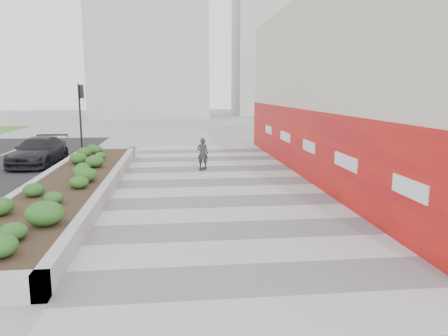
% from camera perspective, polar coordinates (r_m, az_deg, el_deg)
% --- Properties ---
extents(ground, '(160.00, 160.00, 0.00)m').
position_cam_1_polar(ground, '(10.53, 3.03, -11.18)').
color(ground, gray).
rests_on(ground, ground).
extents(walkway, '(8.00, 36.00, 0.01)m').
position_cam_1_polar(walkway, '(13.34, 0.92, -6.52)').
color(walkway, '#A8A8AD').
rests_on(walkway, ground).
extents(building, '(6.04, 24.08, 8.00)m').
position_cam_1_polar(building, '(20.55, 18.68, 10.02)').
color(building, beige).
rests_on(building, ground).
extents(planter, '(3.00, 18.00, 0.90)m').
position_cam_1_polar(planter, '(17.45, -19.07, -1.69)').
color(planter, '#9E9EA0').
rests_on(planter, ground).
extents(traffic_signal_near, '(0.33, 0.28, 4.20)m').
position_cam_1_polar(traffic_signal_near, '(27.76, -18.18, 7.42)').
color(traffic_signal_near, black).
rests_on(traffic_signal_near, ground).
extents(distant_bldg_north_l, '(16.00, 12.00, 20.00)m').
position_cam_1_polar(distant_bldg_north_l, '(65.06, -9.69, 15.42)').
color(distant_bldg_north_l, '#ADAAA3').
rests_on(distant_bldg_north_l, ground).
extents(distant_bldg_north_r, '(14.00, 10.00, 24.00)m').
position_cam_1_polar(distant_bldg_north_r, '(72.10, 7.28, 16.55)').
color(distant_bldg_north_r, '#ADAAA3').
rests_on(distant_bldg_north_r, ground).
extents(manhole_cover, '(0.44, 0.44, 0.01)m').
position_cam_1_polar(manhole_cover, '(13.41, 3.05, -6.45)').
color(manhole_cover, '#595654').
rests_on(manhole_cover, ground).
extents(skateboarder, '(0.59, 0.74, 1.62)m').
position_cam_1_polar(skateboarder, '(21.20, -2.81, 1.96)').
color(skateboarder, beige).
rests_on(skateboarder, ground).
extents(car_dark, '(2.26, 5.00, 1.42)m').
position_cam_1_polar(car_dark, '(24.55, -23.06, 2.02)').
color(car_dark, black).
rests_on(car_dark, ground).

